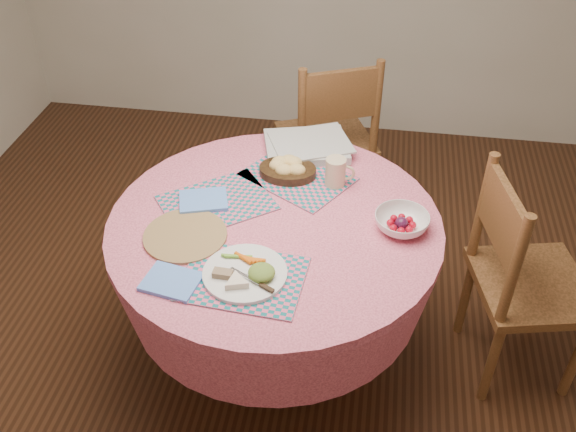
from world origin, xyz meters
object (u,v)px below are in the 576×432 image
Objects in this scene: dining_table at (275,260)px; bread_bowl at (287,168)px; wicker_trivet at (185,236)px; chair_back at (329,138)px; dinner_plate at (246,273)px; chair_right at (520,278)px; latte_mug at (336,172)px; fruit_bowl at (402,222)px.

bread_bowl is (0.00, 0.30, 0.23)m from dining_table.
wicker_trivet is 0.53m from bread_bowl.
chair_back is (0.10, 1.00, -0.05)m from dining_table.
wicker_trivet is at bearing 47.18° from chair_back.
wicker_trivet is 1.06× the size of dinner_plate.
chair_back is 3.45× the size of dinner_plate.
bread_bowl is (0.04, 0.60, 0.02)m from dinner_plate.
chair_right is 1.23m from chair_back.
bread_bowl is (-0.10, -0.71, 0.28)m from chair_back.
dining_table is at bearing -127.35° from latte_mug.
fruit_bowl is at bearing 86.95° from chair_right.
dining_table is 4.13× the size of wicker_trivet.
dinner_plate is (0.26, -0.17, 0.02)m from wicker_trivet.
latte_mug is at bearing 138.16° from fruit_bowl.
latte_mug is at bearing -10.15° from bread_bowl.
chair_back is 1.07m from fruit_bowl.
chair_right is at bearing 11.31° from wicker_trivet.
chair_right is 1.01m from bread_bowl.
wicker_trivet reaches higher than dining_table.
wicker_trivet is (-0.40, -1.14, 0.25)m from chair_back.
chair_back is 1.24m from wicker_trivet.
bread_bowl reaches higher than fruit_bowl.
dining_table is at bearing 83.89° from chair_right.
latte_mug reaches higher than dinner_plate.
bread_bowl is 0.53m from fruit_bowl.
chair_right reaches higher than dining_table.
dining_table is at bearing -176.62° from fruit_bowl.
latte_mug is at bearing 38.71° from wicker_trivet.
chair_right reaches higher than bread_bowl.
dinner_plate is (-0.04, -0.31, 0.22)m from dining_table.
chair_right is at bearing -11.12° from bread_bowl.
dinner_plate is at bearing 60.40° from chair_back.
latte_mug is 0.51× the size of fruit_bowl.
dining_table is 4.38× the size of dinner_plate.
chair_back reaches higher than latte_mug.
wicker_trivet is (-1.25, -0.25, 0.26)m from chair_right.
dining_table is 1.01m from chair_back.
wicker_trivet is 1.30× the size of fruit_bowl.
chair_right is 0.98× the size of chair_back.
chair_back is at bearing 81.64° from bread_bowl.
dinner_plate is at bearing -93.81° from bread_bowl.
fruit_bowl is at bearing 86.76° from chair_back.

